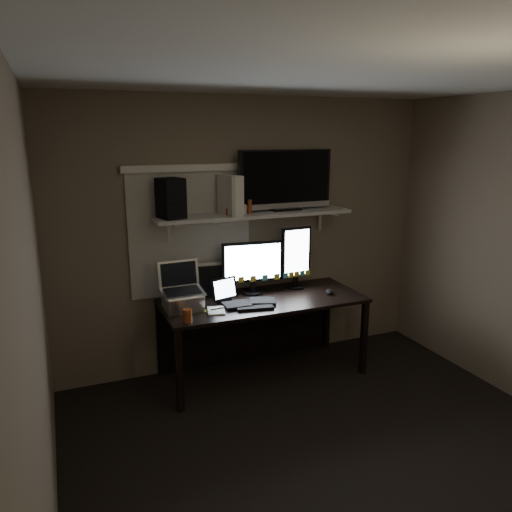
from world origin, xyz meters
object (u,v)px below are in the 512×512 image
monitor_landscape (253,267)px  monitor_portrait (296,257)px  game_console (230,195)px  cup (187,316)px  laptop (182,287)px  speaker (171,198)px  tv (285,180)px  desk (258,313)px  mouse (329,292)px  keyboard (250,303)px  tablet (224,290)px

monitor_landscape → monitor_portrait: monitor_portrait is taller
game_console → monitor_portrait: bearing=-12.2°
monitor_portrait → cup: bearing=-161.1°
monitor_landscape → laptop: 0.73m
cup → speaker: 0.99m
laptop → cup: 0.32m
tv → desk: bearing=-161.0°
mouse → speaker: speaker is taller
keyboard → speaker: size_ratio=1.43×
game_console → speaker: bearing=164.7°
mouse → tv: (-0.31, 0.34, 1.00)m
cup → tv: bearing=25.9°
monitor_portrait → mouse: (0.20, -0.29, -0.28)m
tv → game_console: size_ratio=2.65×
keyboard → tablet: (-0.18, 0.16, 0.09)m
monitor_portrait → laptop: 1.17m
speaker → tablet: bearing=-31.1°
laptop → keyboard: bearing=-11.6°
game_console → speaker: 0.52m
monitor_portrait → cup: (-1.18, -0.48, -0.25)m
tablet → game_console: (0.11, 0.11, 0.81)m
tv → speaker: size_ratio=2.73×
desk → monitor_landscape: monitor_landscape is taller
speaker → cup: bearing=-106.0°
keyboard → tv: size_ratio=0.52×
desk → tv: bearing=20.2°
cup → monitor_landscape: bearing=32.6°
desk → tv: (0.32, 0.12, 1.20)m
monitor_landscape → keyboard: monitor_landscape is taller
desk → cup: 0.90m
monitor_portrait → game_console: game_console is taller
desk → laptop: size_ratio=4.62×
monitor_portrait → game_console: size_ratio=1.75×
keyboard → game_console: bearing=115.2°
tablet → tv: bearing=-1.3°
keyboard → mouse: bearing=10.7°
speaker → laptop: bearing=-96.9°
tablet → laptop: laptop is taller
tv → game_console: (-0.55, -0.06, -0.10)m
desk → monitor_landscape: (-0.03, 0.06, 0.43)m
monitor_portrait → keyboard: size_ratio=1.26×
cup → keyboard: bearing=17.6°
monitor_portrait → tablet: bearing=-173.9°
desk → cup: bearing=-151.9°
cup → speaker: speaker is taller
monitor_portrait → laptop: (-1.15, -0.19, -0.10)m
game_console → cup: bearing=-152.5°
laptop → mouse: bearing=-5.8°
mouse → desk: bearing=179.2°
game_console → desk: bearing=-25.9°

